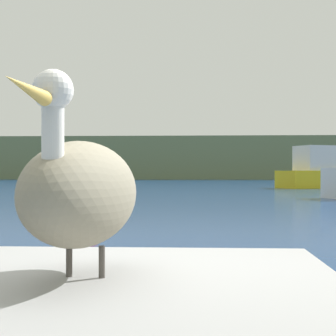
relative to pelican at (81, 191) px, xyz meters
The scene contains 4 objects.
hillside_backdrop 75.32m from the pelican, 89.69° to the left, with size 140.00×12.22×5.62m, color #6B7A51.
pelican is the anchor object (origin of this frame).
fishing_boat_yellow 35.42m from the pelican, 75.45° to the left, with size 7.51×5.03×5.04m.
mooring_buoy 9.39m from the pelican, 102.07° to the left, with size 0.75×0.75×0.75m, color red.
Camera 1 is at (0.13, -3.30, 1.08)m, focal length 60.33 mm.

